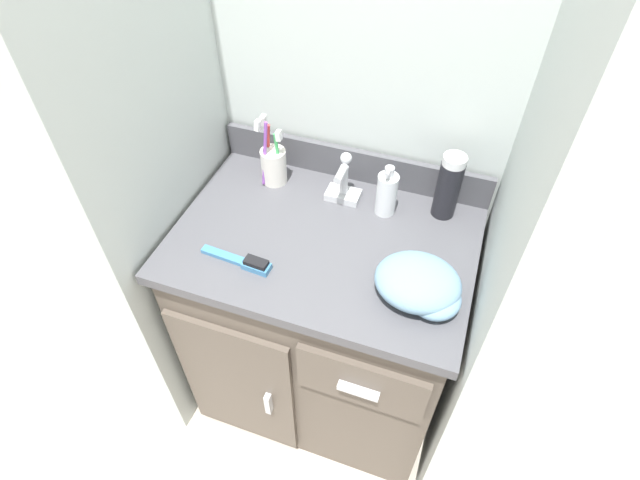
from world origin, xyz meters
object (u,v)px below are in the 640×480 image
soap_dispenser (387,193)px  shaving_cream_can (448,186)px  toothbrush_cup (273,164)px  hand_towel (421,285)px  hairbrush (245,262)px

soap_dispenser → shaving_cream_can: size_ratio=0.82×
shaving_cream_can → toothbrush_cup: bearing=-177.0°
toothbrush_cup → hand_towel: size_ratio=1.06×
toothbrush_cup → soap_dispenser: (0.32, -0.02, 0.00)m
toothbrush_cup → soap_dispenser: 0.32m
soap_dispenser → hairbrush: 0.39m
shaving_cream_can → hairbrush: bearing=-140.8°
hairbrush → hand_towel: size_ratio=0.92×
shaving_cream_can → hairbrush: size_ratio=1.00×
toothbrush_cup → hairbrush: toothbrush_cup is taller
toothbrush_cup → hand_towel: bearing=-29.5°
shaving_cream_can → hand_towel: (-0.00, -0.29, -0.05)m
soap_dispenser → hand_towel: 0.28m
hairbrush → shaving_cream_can: bearing=43.3°
hairbrush → hand_towel: hand_towel is taller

